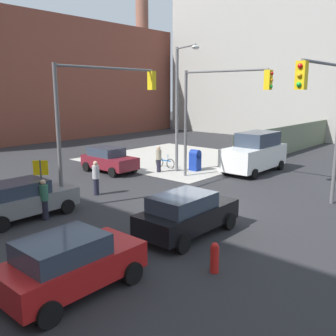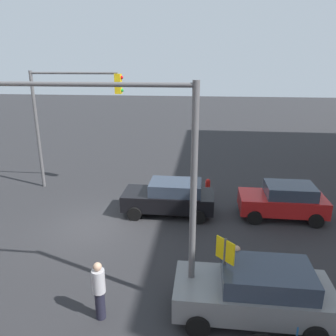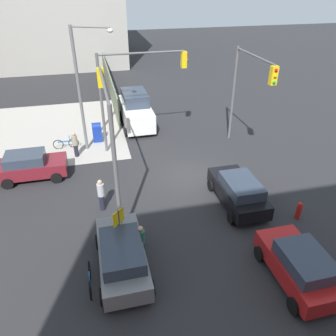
# 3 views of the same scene
# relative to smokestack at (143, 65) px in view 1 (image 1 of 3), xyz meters

# --- Properties ---
(ground_plane) EXTENTS (120.00, 120.00, 0.00)m
(ground_plane) POSITION_rel_smokestack_xyz_m (-26.37, -30.00, -8.94)
(ground_plane) COLOR #28282B
(sidewalk_corner) EXTENTS (12.00, 12.00, 0.01)m
(sidewalk_corner) POSITION_rel_smokestack_xyz_m (-17.37, -21.00, -8.93)
(sidewalk_corner) COLOR #ADA89E
(sidewalk_corner) RESTS_ON ground
(construction_fence) EXTENTS (21.71, 0.12, 2.40)m
(construction_fence) POSITION_rel_smokestack_xyz_m (-7.52, -26.80, -7.74)
(construction_fence) COLOR slate
(construction_fence) RESTS_ON ground
(building_warehouse_north) EXTENTS (32.00, 18.00, 13.04)m
(building_warehouse_north) POSITION_rel_smokestack_xyz_m (-15.58, 4.00, -2.42)
(building_warehouse_north) COLOR brown
(building_warehouse_north) RESTS_ON ground
(building_loft_east) EXTENTS (20.00, 24.00, 16.88)m
(building_loft_east) POSITION_rel_smokestack_xyz_m (9.63, -18.06, -0.50)
(building_loft_east) COLOR #9E9B93
(building_loft_east) RESTS_ON ground
(smokestack) EXTENTS (1.80, 1.80, 17.88)m
(smokestack) POSITION_rel_smokestack_xyz_m (0.00, 0.00, 0.00)
(smokestack) COLOR brown
(smokestack) RESTS_ON ground
(traffic_signal_nw_corner) EXTENTS (6.35, 0.36, 6.50)m
(traffic_signal_nw_corner) POSITION_rel_smokestack_xyz_m (-28.41, -25.50, -4.26)
(traffic_signal_nw_corner) COLOR #59595B
(traffic_signal_nw_corner) RESTS_ON ground
(traffic_signal_se_corner) EXTENTS (5.08, 0.36, 6.50)m
(traffic_signal_se_corner) POSITION_rel_smokestack_xyz_m (-23.79, -34.50, -4.33)
(traffic_signal_se_corner) COLOR #59595B
(traffic_signal_se_corner) RESTS_ON ground
(traffic_signal_ne_corner) EXTENTS (0.36, 5.73, 6.50)m
(traffic_signal_ne_corner) POSITION_rel_smokestack_xyz_m (-21.87, -27.70, -4.29)
(traffic_signal_ne_corner) COLOR #59595B
(traffic_signal_ne_corner) RESTS_ON ground
(street_lamp_corner) EXTENTS (1.36, 2.47, 8.00)m
(street_lamp_corner) POSITION_rel_smokestack_xyz_m (-21.32, -24.54, -4.24)
(street_lamp_corner) COLOR slate
(street_lamp_corner) RESTS_ON ground
(warning_sign_two_way) EXTENTS (0.48, 0.48, 2.40)m
(warning_sign_two_way) POSITION_rel_smokestack_xyz_m (-31.77, -25.39, -7.30)
(warning_sign_two_way) COLOR #4C4C4C
(warning_sign_two_way) RESTS_ON ground
(mailbox_blue) EXTENTS (0.56, 0.64, 1.43)m
(mailbox_blue) POSITION_rel_smokestack_xyz_m (-20.17, -25.00, -8.18)
(mailbox_blue) COLOR navy
(mailbox_blue) RESTS_ON ground
(fire_hydrant) EXTENTS (0.26, 0.26, 0.94)m
(fire_hydrant) POSITION_rel_smokestack_xyz_m (-31.37, -34.20, -8.45)
(fire_hydrant) COLOR red
(fire_hydrant) RESTS_ON ground
(sedan_red) EXTENTS (3.85, 2.02, 1.62)m
(sedan_red) POSITION_rel_smokestack_xyz_m (-34.83, -31.95, -8.10)
(sedan_red) COLOR #B21919
(sedan_red) RESTS_ON ground
(sedan_gray) EXTENTS (4.34, 2.02, 1.62)m
(sedan_gray) POSITION_rel_smokestack_xyz_m (-32.67, -25.34, -8.10)
(sedan_gray) COLOR slate
(sedan_gray) RESTS_ON ground
(coupe_black) EXTENTS (4.25, 2.02, 1.62)m
(coupe_black) POSITION_rel_smokestack_xyz_m (-29.59, -31.73, -8.10)
(coupe_black) COLOR black
(coupe_black) RESTS_ON ground
(coupe_maroon) EXTENTS (2.02, 3.90, 1.62)m
(coupe_maroon) POSITION_rel_smokestack_xyz_m (-24.30, -20.96, -8.10)
(coupe_maroon) COLOR maroon
(coupe_maroon) RESTS_ON ground
(van_white_delivery) EXTENTS (5.40, 2.32, 2.62)m
(van_white_delivery) POSITION_rel_smokestack_xyz_m (-17.86, -28.20, -7.66)
(van_white_delivery) COLOR white
(van_white_delivery) RESTS_ON ground
(pedestrian_crossing) EXTENTS (0.36, 0.36, 1.79)m
(pedestrian_crossing) POSITION_rel_smokestack_xyz_m (-28.37, -24.80, -8.00)
(pedestrian_crossing) COLOR #B2B2B7
(pedestrian_crossing) RESTS_ON ground
(pedestrian_waiting) EXTENTS (0.36, 0.36, 1.72)m
(pedestrian_waiting) POSITION_rel_smokestack_xyz_m (-32.17, -26.20, -8.04)
(pedestrian_waiting) COLOR #2D664C
(pedestrian_waiting) RESTS_ON ground
(pedestrian_walking_north) EXTENTS (0.36, 0.36, 1.75)m
(pedestrian_walking_north) POSITION_rel_smokestack_xyz_m (-22.17, -23.50, -8.03)
(pedestrian_walking_north) COLOR #9E937A
(pedestrian_walking_north) RESTS_ON ground
(bicycle_leaning_on_fence) EXTENTS (0.05, 1.75, 0.97)m
(bicycle_leaning_on_fence) POSITION_rel_smokestack_xyz_m (-20.77, -22.80, -8.59)
(bicycle_leaning_on_fence) COLOR black
(bicycle_leaning_on_fence) RESTS_ON ground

